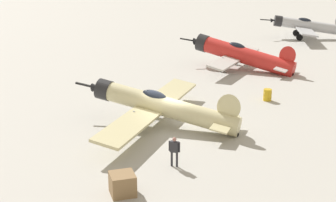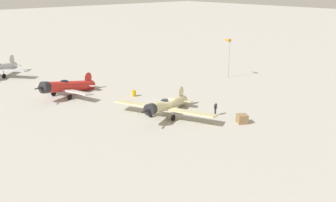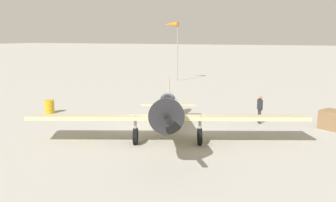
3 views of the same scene
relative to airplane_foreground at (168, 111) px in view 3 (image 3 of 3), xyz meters
The scene contains 6 objects.
ground_plane 1.50m from the airplane_foreground, 67.94° to the right, with size 400.00×400.00×0.00m, color #A8A59E.
airplane_foreground is the anchor object (origin of this frame).
ground_crew_mechanic 6.18m from the airplane_foreground, 129.21° to the right, with size 0.38×0.61×1.68m.
equipment_crate 9.39m from the airplane_foreground, 147.31° to the right, with size 1.59×1.60×1.06m.
fuel_drum 9.83m from the airplane_foreground, 12.50° to the right, with size 0.67×0.67×0.90m.
windsock_mast 23.43m from the airplane_foreground, 68.31° to the right, with size 1.85×0.81×6.72m.
Camera 3 is at (-6.77, 16.14, 5.10)m, focal length 36.68 mm.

